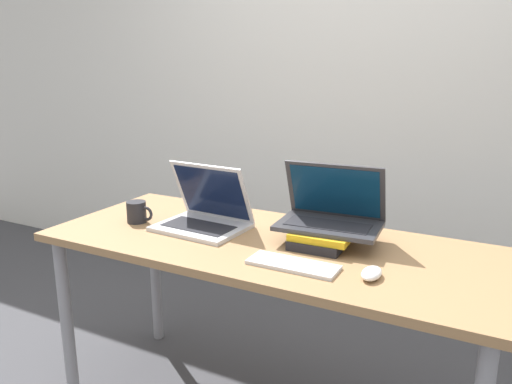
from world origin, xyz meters
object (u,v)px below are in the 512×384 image
(laptop_on_books, at_px, (331,214))
(mouse, at_px, (372,273))
(book_stack, at_px, (323,236))
(mug, at_px, (137,212))
(wireless_keyboard, at_px, (293,264))
(laptop_left, at_px, (205,215))

(laptop_on_books, height_order, mouse, laptop_on_books)
(book_stack, height_order, mug, mug)
(wireless_keyboard, relative_size, mouse, 2.86)
(laptop_left, height_order, laptop_on_books, laptop_on_books)
(book_stack, distance_m, wireless_keyboard, 0.25)
(wireless_keyboard, bearing_deg, laptop_left, 157.06)
(laptop_left, height_order, mouse, laptop_left)
(wireless_keyboard, xyz_separation_m, mug, (-0.75, 0.13, 0.04))
(laptop_left, bearing_deg, wireless_keyboard, -22.94)
(mouse, bearing_deg, laptop_on_books, 131.35)
(laptop_left, xyz_separation_m, wireless_keyboard, (0.47, -0.20, -0.04))
(book_stack, relative_size, mouse, 2.55)
(laptop_on_books, distance_m, mug, 0.79)
(laptop_left, bearing_deg, book_stack, 5.44)
(laptop_on_books, bearing_deg, mouse, -48.65)
(book_stack, height_order, mouse, book_stack)
(mouse, relative_size, mug, 0.85)
(book_stack, xyz_separation_m, wireless_keyboard, (-0.01, -0.24, -0.02))
(mouse, bearing_deg, laptop_left, 166.66)
(laptop_left, bearing_deg, laptop_on_books, 9.59)
(book_stack, bearing_deg, laptop_left, -174.56)
(book_stack, distance_m, laptop_on_books, 0.08)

